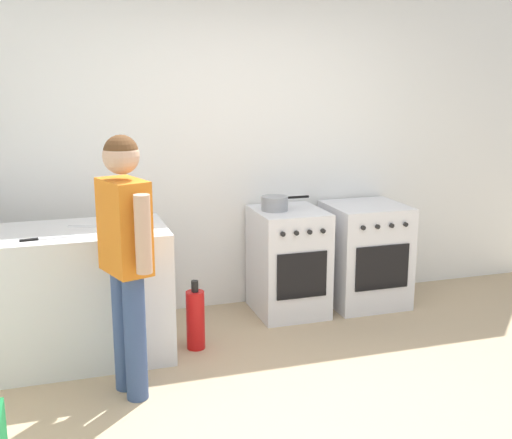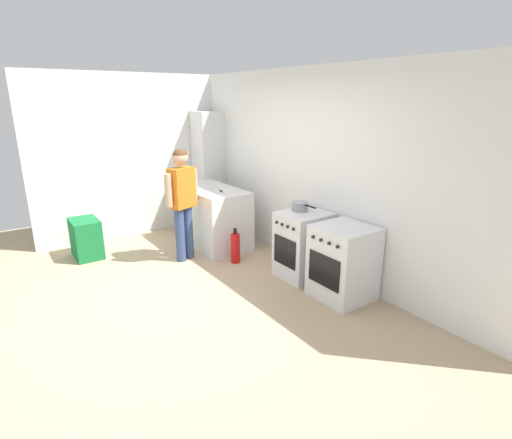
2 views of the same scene
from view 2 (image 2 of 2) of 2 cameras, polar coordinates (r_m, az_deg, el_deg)
ground_plane at (r=4.78m, az=-10.97°, el=-10.98°), size 8.00×8.00×0.00m
back_wall at (r=5.38m, az=7.61°, el=7.05°), size 6.00×0.10×2.60m
side_wall_left at (r=6.88m, az=-17.57°, el=8.56°), size 0.10×3.10×2.60m
counter_unit at (r=6.23m, az=-6.28°, el=0.41°), size 1.30×0.70×0.90m
oven_left at (r=5.11m, az=6.77°, el=-3.61°), size 0.54×0.62×0.85m
oven_right at (r=4.67m, az=12.37°, el=-5.98°), size 0.62×0.62×0.85m
pot at (r=5.06m, az=6.30°, el=1.89°), size 0.39×0.21×0.11m
knife_chef at (r=6.14m, az=-8.70°, el=4.47°), size 0.31×0.07×0.01m
knife_carving at (r=5.97m, az=-5.23°, el=4.24°), size 0.32×0.13×0.01m
person at (r=5.56m, az=-10.50°, el=3.34°), size 0.30×0.55×1.57m
fire_extinguisher at (r=5.57m, az=-2.97°, el=-4.05°), size 0.13×0.13×0.50m
recycling_crate_lower at (r=6.28m, az=-22.95°, el=-3.71°), size 0.52×0.36×0.28m
recycling_crate_upper at (r=6.19m, az=-23.25°, el=-1.28°), size 0.52×0.36×0.28m
larder_cabinet at (r=7.14m, az=-6.74°, el=7.07°), size 0.48×0.44×2.00m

